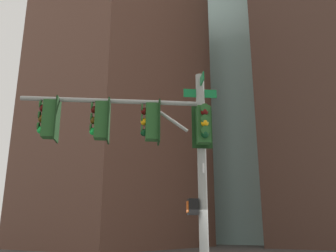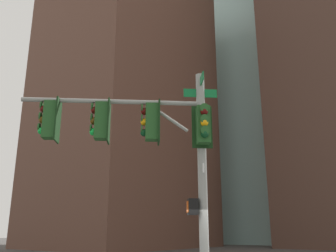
{
  "view_description": "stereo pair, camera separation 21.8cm",
  "coord_description": "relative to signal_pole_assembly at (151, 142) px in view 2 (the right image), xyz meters",
  "views": [
    {
      "loc": [
        -8.61,
        -4.71,
        1.99
      ],
      "look_at": [
        -0.96,
        0.83,
        4.7
      ],
      "focal_mm": 39.12,
      "sensor_mm": 36.0,
      "label": 1
    },
    {
      "loc": [
        -8.48,
        -4.88,
        1.99
      ],
      "look_at": [
        -0.96,
        0.83,
        4.7
      ],
      "focal_mm": 39.12,
      "sensor_mm": 36.0,
      "label": 2
    }
  ],
  "objects": [
    {
      "name": "building_brick_nearside",
      "position": [
        27.02,
        26.99,
        14.76
      ],
      "size": [
        21.12,
        16.36,
        38.01
      ],
      "primitive_type": "cube",
      "color": "brown",
      "rests_on": "ground_plane"
    },
    {
      "name": "signal_pole_assembly",
      "position": [
        0.0,
        0.0,
        0.0
      ],
      "size": [
        3.66,
        4.13,
        6.22
      ],
      "rotation": [
        0.0,
        0.0,
        2.29
      ],
      "color": "gray",
      "rests_on": "ground_plane"
    },
    {
      "name": "building_glass_tower",
      "position": [
        54.94,
        24.48,
        26.25
      ],
      "size": [
        22.34,
        30.59,
        60.99
      ],
      "primitive_type": "cube",
      "color": "#9EC6C1",
      "rests_on": "ground_plane"
    },
    {
      "name": "building_brick_midblock",
      "position": [
        44.41,
        3.9,
        19.52
      ],
      "size": [
        18.07,
        14.79,
        47.54
      ],
      "primitive_type": "cube",
      "color": "#4C3328",
      "rests_on": "ground_plane"
    }
  ]
}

